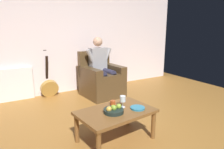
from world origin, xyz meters
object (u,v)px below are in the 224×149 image
at_px(armchair, 101,80).
at_px(wine_glass_near, 123,100).
at_px(fruit_bowl, 114,110).
at_px(person_seated, 101,65).
at_px(guitar, 49,87).
at_px(coffee_table, 116,115).
at_px(candle_jar, 113,103).
at_px(decorative_dish, 138,108).

xyz_separation_m(armchair, wine_glass_near, (0.56, 1.72, 0.19)).
bearing_deg(wine_glass_near, fruit_bowl, 25.12).
xyz_separation_m(person_seated, guitar, (1.03, -0.49, -0.48)).
bearing_deg(coffee_table, armchair, -111.79).
bearing_deg(coffee_table, candle_jar, -109.88).
bearing_deg(candle_jar, person_seated, -112.04).
bearing_deg(armchair, person_seated, 90.00).
xyz_separation_m(person_seated, wine_glass_near, (0.56, 1.72, -0.16)).
bearing_deg(wine_glass_near, guitar, -78.02).
relative_size(guitar, fruit_bowl, 3.93).
xyz_separation_m(coffee_table, fruit_bowl, (0.06, 0.04, 0.10)).
xyz_separation_m(coffee_table, guitar, (0.33, -2.26, -0.14)).
relative_size(fruit_bowl, candle_jar, 3.54).
bearing_deg(person_seated, armchair, -90.00).
distance_m(armchair, wine_glass_near, 1.82).
bearing_deg(person_seated, candle_jar, 62.56).
bearing_deg(fruit_bowl, wine_glass_near, -154.88).
distance_m(wine_glass_near, decorative_dish, 0.23).
bearing_deg(fruit_bowl, coffee_table, -143.51).
bearing_deg(guitar, coffee_table, 98.21).
bearing_deg(fruit_bowl, candle_jar, -118.64).
bearing_deg(decorative_dish, fruit_bowl, -8.61).
distance_m(coffee_table, fruit_bowl, 0.12).
distance_m(wine_glass_near, fruit_bowl, 0.24).
distance_m(fruit_bowl, candle_jar, 0.27).
relative_size(guitar, decorative_dish, 5.24).
relative_size(person_seated, fruit_bowl, 4.93).
height_order(coffee_table, candle_jar, candle_jar).
height_order(person_seated, fruit_bowl, person_seated).
xyz_separation_m(guitar, fruit_bowl, (-0.27, 2.30, 0.24)).
relative_size(person_seated, candle_jar, 17.46).
bearing_deg(candle_jar, decorative_dish, 126.87).
bearing_deg(armchair, guitar, -30.90).
distance_m(coffee_table, candle_jar, 0.22).
bearing_deg(person_seated, coffee_table, 62.79).
relative_size(person_seated, coffee_table, 1.23).
bearing_deg(armchair, fruit_bowl, 61.67).
bearing_deg(guitar, person_seated, 154.45).
distance_m(person_seated, guitar, 1.24).
xyz_separation_m(armchair, fruit_bowl, (0.77, 1.81, 0.12)).
distance_m(armchair, candle_jar, 1.70).
height_order(coffee_table, fruit_bowl, fruit_bowl).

